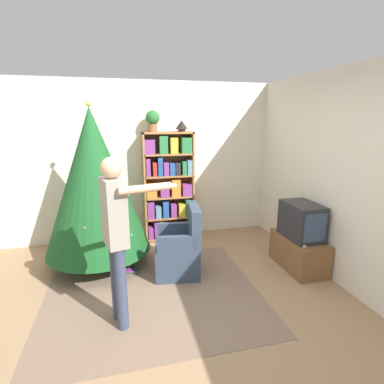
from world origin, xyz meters
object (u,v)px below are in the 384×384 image
(standing_person, at_px, (116,229))
(television, at_px, (301,221))
(christmas_tree, at_px, (95,182))
(potted_plant, at_px, (153,119))
(bookshelf, at_px, (169,188))
(armchair, at_px, (180,250))
(table_lamp, at_px, (182,125))

(standing_person, bearing_deg, television, 89.94)
(christmas_tree, bearing_deg, potted_plant, 39.07)
(bookshelf, height_order, potted_plant, potted_plant)
(armchair, relative_size, potted_plant, 2.80)
(standing_person, height_order, potted_plant, potted_plant)
(bookshelf, bearing_deg, potted_plant, 177.85)
(bookshelf, xyz_separation_m, christmas_tree, (-1.11, -0.71, 0.30))
(television, relative_size, potted_plant, 1.77)
(bookshelf, height_order, armchair, bookshelf)
(christmas_tree, xyz_separation_m, potted_plant, (0.88, 0.71, 0.81))
(bookshelf, xyz_separation_m, potted_plant, (-0.23, 0.01, 1.10))
(christmas_tree, height_order, potted_plant, christmas_tree)
(christmas_tree, height_order, table_lamp, christmas_tree)
(television, distance_m, armchair, 1.66)
(television, bearing_deg, christmas_tree, 163.89)
(christmas_tree, bearing_deg, table_lamp, 28.05)
(standing_person, distance_m, table_lamp, 2.51)
(bookshelf, relative_size, christmas_tree, 0.81)
(television, distance_m, table_lamp, 2.33)
(television, distance_m, standing_person, 2.48)
(armchair, distance_m, table_lamp, 2.03)
(christmas_tree, bearing_deg, armchair, -26.99)
(standing_person, bearing_deg, armchair, 122.89)
(bookshelf, xyz_separation_m, table_lamp, (0.23, 0.01, 1.01))
(television, bearing_deg, potted_plant, 140.10)
(christmas_tree, relative_size, armchair, 2.41)
(armchair, bearing_deg, television, 89.91)
(bookshelf, bearing_deg, table_lamp, 2.14)
(armchair, bearing_deg, standing_person, -34.71)
(christmas_tree, bearing_deg, standing_person, -78.95)
(standing_person, height_order, table_lamp, table_lamp)
(television, bearing_deg, table_lamp, 131.50)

